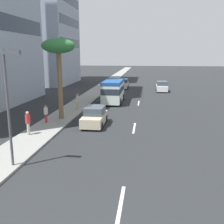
# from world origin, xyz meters

# --- Properties ---
(ground_plane) EXTENTS (198.00, 198.00, 0.00)m
(ground_plane) POSITION_xyz_m (31.50, 0.00, 0.00)
(ground_plane) COLOR #26282B
(sidewalk_right) EXTENTS (162.00, 2.79, 0.15)m
(sidewalk_right) POSITION_xyz_m (31.50, 7.26, 0.07)
(sidewalk_right) COLOR gray
(sidewalk_right) RESTS_ON ground_plane
(lane_stripe_near) EXTENTS (3.20, 0.16, 0.01)m
(lane_stripe_near) POSITION_xyz_m (4.62, 0.00, 0.01)
(lane_stripe_near) COLOR silver
(lane_stripe_near) RESTS_ON ground_plane
(lane_stripe_mid) EXTENTS (3.20, 0.16, 0.01)m
(lane_stripe_mid) POSITION_xyz_m (16.38, 0.00, 0.01)
(lane_stripe_mid) COLOR silver
(lane_stripe_mid) RESTS_ON ground_plane
(lane_stripe_far) EXTENTS (3.20, 0.16, 0.01)m
(lane_stripe_far) POSITION_xyz_m (27.87, 0.00, 0.01)
(lane_stripe_far) COLOR silver
(lane_stripe_far) RESTS_ON ground_plane
(car_lead) EXTENTS (4.08, 1.82, 1.63)m
(car_lead) POSITION_xyz_m (16.86, 3.49, 0.77)
(car_lead) COLOR beige
(car_lead) RESTS_ON ground_plane
(car_second) EXTENTS (4.17, 1.84, 1.69)m
(car_second) POSITION_xyz_m (38.95, -3.45, 0.80)
(car_second) COLOR white
(car_second) RESTS_ON ground_plane
(minibus_third) EXTENTS (6.47, 2.38, 2.85)m
(minibus_third) POSITION_xyz_m (28.05, 3.26, 1.57)
(minibus_third) COLOR silver
(minibus_third) RESTS_ON ground_plane
(car_fourth) EXTENTS (4.05, 1.82, 1.69)m
(car_fourth) POSITION_xyz_m (41.92, 3.26, 0.79)
(car_fourth) COLOR silver
(car_fourth) RESTS_ON ground_plane
(pedestrian_near_lamp) EXTENTS (0.37, 0.31, 1.81)m
(pedestrian_near_lamp) POSITION_xyz_m (13.00, 7.84, 1.16)
(pedestrian_near_lamp) COLOR beige
(pedestrian_near_lamp) RESTS_ON sidewalk_right
(pedestrian_mid_block) EXTENTS (0.35, 0.26, 1.58)m
(pedestrian_mid_block) POSITION_xyz_m (16.58, 7.83, 1.01)
(pedestrian_mid_block) COLOR red
(pedestrian_mid_block) RESTS_ON sidewalk_right
(pedestrian_by_tree) EXTENTS (0.34, 0.25, 1.76)m
(pedestrian_by_tree) POSITION_xyz_m (22.50, 6.52, 1.13)
(pedestrian_by_tree) COLOR gold
(pedestrian_by_tree) RESTS_ON sidewalk_right
(palm_tree) EXTENTS (2.99, 2.99, 7.36)m
(palm_tree) POSITION_xyz_m (18.22, 6.97, 6.51)
(palm_tree) COLOR brown
(palm_tree) RESTS_ON sidewalk_right
(street_lamp) EXTENTS (0.24, 0.97, 6.23)m
(street_lamp) POSITION_xyz_m (7.58, 6.15, 4.04)
(street_lamp) COLOR #4C4C51
(street_lamp) RESTS_ON sidewalk_right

